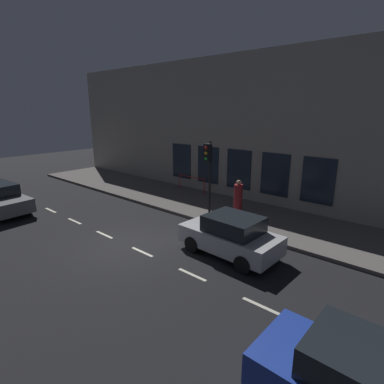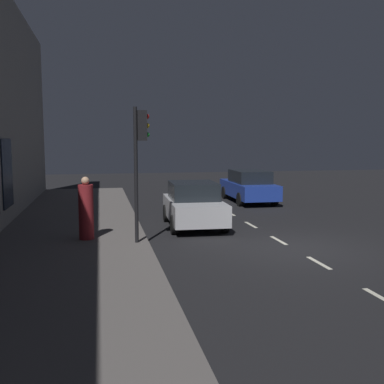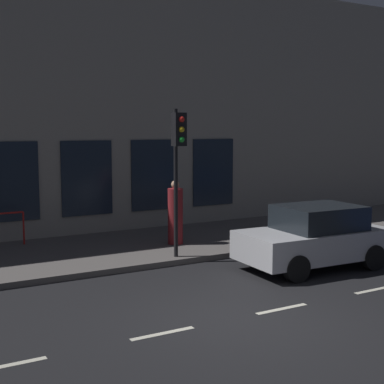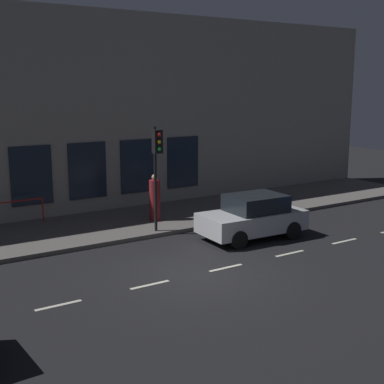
% 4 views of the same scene
% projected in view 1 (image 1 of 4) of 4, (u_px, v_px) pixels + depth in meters
% --- Properties ---
extents(ground_plane, '(60.00, 60.00, 0.00)m').
position_uv_depth(ground_plane, '(126.00, 245.00, 12.51)').
color(ground_plane, black).
extents(sidewalk, '(4.50, 32.00, 0.15)m').
position_uv_depth(sidewalk, '(216.00, 207.00, 17.05)').
color(sidewalk, '#5B5654').
rests_on(sidewalk, ground).
extents(building_facade, '(0.65, 32.00, 8.51)m').
position_uv_depth(building_facade, '(243.00, 130.00, 17.82)').
color(building_facade, gray).
rests_on(building_facade, ground).
extents(lane_centre_line, '(0.12, 27.20, 0.01)m').
position_uv_depth(lane_centre_line, '(142.00, 252.00, 11.88)').
color(lane_centre_line, beige).
rests_on(lane_centre_line, ground).
extents(traffic_light, '(0.45, 0.32, 3.84)m').
position_uv_depth(traffic_light, '(208.00, 163.00, 14.19)').
color(traffic_light, black).
rests_on(traffic_light, sidewalk).
extents(parked_car_0, '(2.03, 3.87, 1.58)m').
position_uv_depth(parked_car_0, '(231.00, 235.00, 11.48)').
color(parked_car_0, '#B7B7BC').
rests_on(parked_car_0, ground).
extents(pedestrian_0, '(0.56, 0.56, 1.86)m').
position_uv_depth(pedestrian_0, '(238.00, 199.00, 15.38)').
color(pedestrian_0, maroon).
rests_on(pedestrian_0, sidewalk).
extents(red_railing, '(0.05, 2.23, 0.97)m').
position_uv_depth(red_railing, '(192.00, 180.00, 20.06)').
color(red_railing, red).
rests_on(red_railing, sidewalk).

